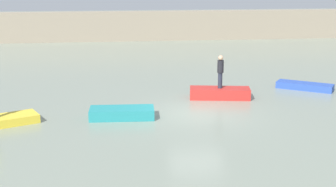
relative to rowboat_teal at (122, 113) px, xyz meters
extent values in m
plane|color=gray|center=(3.42, 0.23, -0.23)|extent=(120.00, 120.00, 0.00)
cube|color=gray|center=(3.42, 24.65, 1.12)|extent=(80.00, 1.20, 2.69)
cube|color=teal|center=(0.00, 0.00, 0.00)|extent=(2.90, 1.34, 0.46)
cube|color=red|center=(5.08, 2.88, 0.04)|extent=(3.19, 1.55, 0.54)
cube|color=#2B4CAD|center=(10.16, 4.25, -0.05)|extent=(3.02, 2.43, 0.36)
cylinder|color=#232838|center=(5.08, 2.88, 0.71)|extent=(0.22, 0.22, 0.80)
cylinder|color=black|center=(5.08, 2.88, 1.43)|extent=(0.32, 0.32, 0.63)
sphere|color=tan|center=(5.08, 2.88, 1.88)|extent=(0.26, 0.26, 0.26)
camera|label=1|loc=(-0.39, -20.95, 6.17)|focal=52.34mm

